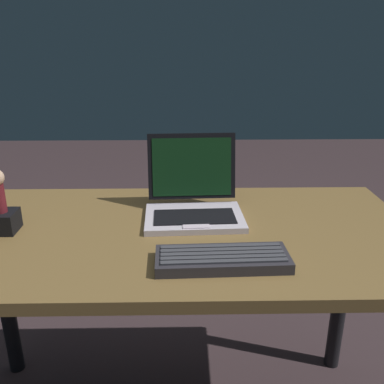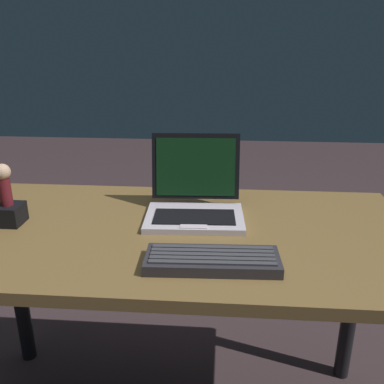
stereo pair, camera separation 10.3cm
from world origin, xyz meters
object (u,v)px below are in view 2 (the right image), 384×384
at_px(external_keyboard, 212,260).
at_px(figurine_stand, 9,214).
at_px(laptop_front, 195,201).
at_px(figurine, 4,182).

xyz_separation_m(external_keyboard, figurine_stand, (-0.56, 0.18, 0.01)).
height_order(laptop_front, figurine, laptop_front).
bearing_deg(external_keyboard, figurine_stand, 161.90).
height_order(figurine_stand, figurine, figurine).
distance_m(external_keyboard, figurine_stand, 0.59).
bearing_deg(figurine, figurine_stand, 180.00).
bearing_deg(figurine, external_keyboard, -18.10).
bearing_deg(laptop_front, figurine, -169.61).
xyz_separation_m(laptop_front, figurine_stand, (-0.50, -0.09, -0.02)).
height_order(external_keyboard, figurine, figurine).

